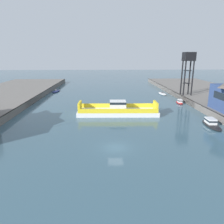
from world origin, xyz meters
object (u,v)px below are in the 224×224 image
at_px(crane_tower, 189,61).
at_px(moored_boat_mid_right, 56,91).
at_px(chain_ferry, 118,110).
at_px(moored_boat_near_right, 162,94).
at_px(moored_boat_mid_left, 211,123).
at_px(moored_boat_near_left, 180,102).

bearing_deg(crane_tower, moored_boat_mid_right, 158.76).
bearing_deg(chain_ferry, moored_boat_near_right, 55.64).
xyz_separation_m(moored_boat_mid_left, moored_boat_mid_right, (-43.00, 45.66, -0.32)).
relative_size(moored_boat_near_left, crane_tower, 0.36).
relative_size(moored_boat_mid_left, crane_tower, 0.55).
height_order(chain_ferry, crane_tower, crane_tower).
bearing_deg(moored_boat_near_left, crane_tower, 54.69).
bearing_deg(moored_boat_mid_left, moored_boat_near_right, 90.15).
height_order(chain_ferry, moored_boat_mid_left, chain_ferry).
height_order(moored_boat_near_left, crane_tower, crane_tower).
distance_m(moored_boat_near_right, crane_tower, 17.36).
distance_m(moored_boat_near_right, moored_boat_mid_right, 43.58).
distance_m(chain_ferry, moored_boat_mid_left, 21.77).
distance_m(moored_boat_near_left, moored_boat_near_right, 16.38).
bearing_deg(moored_boat_near_right, moored_boat_mid_right, 169.94).
bearing_deg(moored_boat_near_right, moored_boat_near_left, -86.60).
bearing_deg(moored_boat_mid_right, chain_ferry, -56.80).
xyz_separation_m(moored_boat_near_right, moored_boat_mid_right, (-42.91, 7.61, 0.02)).
bearing_deg(moored_boat_near_left, chain_ferry, -149.50).
relative_size(chain_ferry, moored_boat_mid_right, 2.76).
bearing_deg(chain_ferry, moored_boat_near_left, 30.50).
distance_m(moored_boat_mid_left, moored_boat_mid_right, 62.72).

